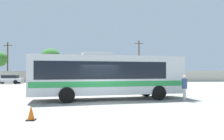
{
  "coord_description": "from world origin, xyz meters",
  "views": [
    {
      "loc": [
        -0.53,
        -13.61,
        2.05
      ],
      "look_at": [
        1.23,
        5.61,
        2.19
      ],
      "focal_mm": 33.71,
      "sensor_mm": 36.0,
      "label": 1
    }
  ],
  "objects_px": {
    "coach_bus_silver_green": "(107,75)",
    "parked_car_third_black": "(82,79)",
    "traffic_cone_on_apron": "(31,113)",
    "parked_car_leftmost_white": "(9,79)",
    "attendant_by_bus_door": "(184,87)",
    "utility_pole_far": "(139,60)",
    "roadside_tree_midleft": "(51,57)",
    "parked_car_second_maroon": "(48,79)",
    "utility_pole_near": "(8,61)"
  },
  "relations": [
    {
      "from": "coach_bus_silver_green",
      "to": "parked_car_leftmost_white",
      "type": "distance_m",
      "value": 25.98
    },
    {
      "from": "coach_bus_silver_green",
      "to": "roadside_tree_midleft",
      "type": "xyz_separation_m",
      "value": [
        -10.04,
        30.52,
        3.33
      ]
    },
    {
      "from": "coach_bus_silver_green",
      "to": "parked_car_third_black",
      "type": "relative_size",
      "value": 2.59
    },
    {
      "from": "parked_car_third_black",
      "to": "traffic_cone_on_apron",
      "type": "xyz_separation_m",
      "value": [
        -0.82,
        -27.27,
        -0.45
      ]
    },
    {
      "from": "attendant_by_bus_door",
      "to": "traffic_cone_on_apron",
      "type": "distance_m",
      "value": 10.22
    },
    {
      "from": "attendant_by_bus_door",
      "to": "parked_car_third_black",
      "type": "bearing_deg",
      "value": 109.96
    },
    {
      "from": "attendant_by_bus_door",
      "to": "parked_car_leftmost_white",
      "type": "height_order",
      "value": "attendant_by_bus_door"
    },
    {
      "from": "parked_car_leftmost_white",
      "to": "parked_car_third_black",
      "type": "distance_m",
      "value": 12.19
    },
    {
      "from": "coach_bus_silver_green",
      "to": "traffic_cone_on_apron",
      "type": "relative_size",
      "value": 17.67
    },
    {
      "from": "parked_car_third_black",
      "to": "roadside_tree_midleft",
      "type": "xyz_separation_m",
      "value": [
        -7.23,
        9.57,
        4.4
      ]
    },
    {
      "from": "parked_car_leftmost_white",
      "to": "roadside_tree_midleft",
      "type": "relative_size",
      "value": 0.62
    },
    {
      "from": "coach_bus_silver_green",
      "to": "traffic_cone_on_apron",
      "type": "height_order",
      "value": "coach_bus_silver_green"
    },
    {
      "from": "coach_bus_silver_green",
      "to": "parked_car_second_maroon",
      "type": "height_order",
      "value": "coach_bus_silver_green"
    },
    {
      "from": "parked_car_second_maroon",
      "to": "roadside_tree_midleft",
      "type": "distance_m",
      "value": 9.86
    },
    {
      "from": "attendant_by_bus_door",
      "to": "parked_car_leftmost_white",
      "type": "xyz_separation_m",
      "value": [
        -20.3,
        22.59,
        -0.23
      ]
    },
    {
      "from": "parked_car_third_black",
      "to": "utility_pole_far",
      "type": "xyz_separation_m",
      "value": [
        11.53,
        7.37,
        3.73
      ]
    },
    {
      "from": "parked_car_leftmost_white",
      "to": "utility_pole_near",
      "type": "distance_m",
      "value": 7.63
    },
    {
      "from": "parked_car_leftmost_white",
      "to": "traffic_cone_on_apron",
      "type": "xyz_separation_m",
      "value": [
        11.37,
        -27.52,
        -0.47
      ]
    },
    {
      "from": "attendant_by_bus_door",
      "to": "parked_car_second_maroon",
      "type": "xyz_separation_m",
      "value": [
        -13.99,
        23.19,
        -0.25
      ]
    },
    {
      "from": "attendant_by_bus_door",
      "to": "parked_car_third_black",
      "type": "xyz_separation_m",
      "value": [
        -8.11,
        22.34,
        -0.25
      ]
    },
    {
      "from": "utility_pole_far",
      "to": "traffic_cone_on_apron",
      "type": "bearing_deg",
      "value": -109.62
    },
    {
      "from": "attendant_by_bus_door",
      "to": "roadside_tree_midleft",
      "type": "distance_m",
      "value": 35.65
    },
    {
      "from": "utility_pole_far",
      "to": "roadside_tree_midleft",
      "type": "height_order",
      "value": "utility_pole_far"
    },
    {
      "from": "attendant_by_bus_door",
      "to": "parked_car_second_maroon",
      "type": "relative_size",
      "value": 0.41
    },
    {
      "from": "coach_bus_silver_green",
      "to": "utility_pole_near",
      "type": "height_order",
      "value": "utility_pole_near"
    },
    {
      "from": "utility_pole_far",
      "to": "utility_pole_near",
      "type": "bearing_deg",
      "value": -178.24
    },
    {
      "from": "attendant_by_bus_door",
      "to": "traffic_cone_on_apron",
      "type": "bearing_deg",
      "value": -151.11
    },
    {
      "from": "coach_bus_silver_green",
      "to": "traffic_cone_on_apron",
      "type": "distance_m",
      "value": 7.44
    },
    {
      "from": "parked_car_leftmost_white",
      "to": "utility_pole_far",
      "type": "distance_m",
      "value": 25.04
    },
    {
      "from": "parked_car_second_maroon",
      "to": "traffic_cone_on_apron",
      "type": "relative_size",
      "value": 6.84
    },
    {
      "from": "coach_bus_silver_green",
      "to": "utility_pole_far",
      "type": "distance_m",
      "value": 29.75
    },
    {
      "from": "coach_bus_silver_green",
      "to": "parked_car_third_black",
      "type": "height_order",
      "value": "coach_bus_silver_green"
    },
    {
      "from": "parked_car_leftmost_white",
      "to": "parked_car_second_maroon",
      "type": "bearing_deg",
      "value": 5.46
    },
    {
      "from": "traffic_cone_on_apron",
      "to": "utility_pole_far",
      "type": "bearing_deg",
      "value": 70.38
    },
    {
      "from": "utility_pole_near",
      "to": "utility_pole_far",
      "type": "relative_size",
      "value": 0.91
    },
    {
      "from": "coach_bus_silver_green",
      "to": "attendant_by_bus_door",
      "type": "height_order",
      "value": "coach_bus_silver_green"
    },
    {
      "from": "attendant_by_bus_door",
      "to": "traffic_cone_on_apron",
      "type": "xyz_separation_m",
      "value": [
        -8.93,
        -4.93,
        -0.7
      ]
    },
    {
      "from": "coach_bus_silver_green",
      "to": "attendant_by_bus_door",
      "type": "bearing_deg",
      "value": -14.73
    },
    {
      "from": "coach_bus_silver_green",
      "to": "parked_car_third_black",
      "type": "xyz_separation_m",
      "value": [
        -2.81,
        20.95,
        -1.07
      ]
    },
    {
      "from": "parked_car_third_black",
      "to": "utility_pole_far",
      "type": "distance_m",
      "value": 14.19
    },
    {
      "from": "attendant_by_bus_door",
      "to": "utility_pole_near",
      "type": "bearing_deg",
      "value": 128.54
    },
    {
      "from": "utility_pole_far",
      "to": "roadside_tree_midleft",
      "type": "relative_size",
      "value": 1.24
    },
    {
      "from": "coach_bus_silver_green",
      "to": "parked_car_leftmost_white",
      "type": "bearing_deg",
      "value": 125.28
    },
    {
      "from": "parked_car_second_maroon",
      "to": "utility_pole_near",
      "type": "distance_m",
      "value": 11.19
    },
    {
      "from": "parked_car_third_black",
      "to": "traffic_cone_on_apron",
      "type": "relative_size",
      "value": 6.82
    },
    {
      "from": "utility_pole_near",
      "to": "roadside_tree_midleft",
      "type": "height_order",
      "value": "utility_pole_near"
    },
    {
      "from": "roadside_tree_midleft",
      "to": "parked_car_leftmost_white",
      "type": "bearing_deg",
      "value": -117.99
    },
    {
      "from": "parked_car_third_black",
      "to": "traffic_cone_on_apron",
      "type": "bearing_deg",
      "value": -91.71
    },
    {
      "from": "traffic_cone_on_apron",
      "to": "parked_car_third_black",
      "type": "bearing_deg",
      "value": 88.29
    },
    {
      "from": "parked_car_leftmost_white",
      "to": "roadside_tree_midleft",
      "type": "distance_m",
      "value": 11.43
    }
  ]
}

